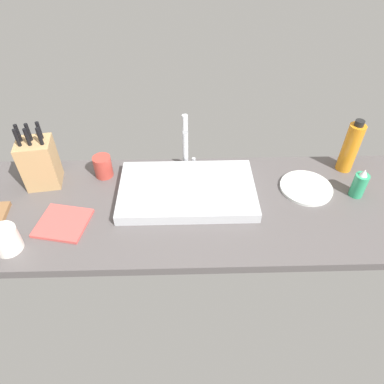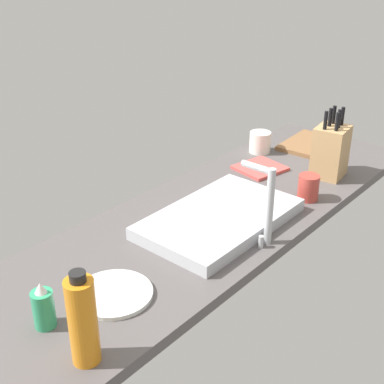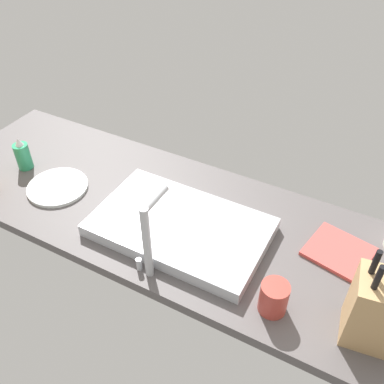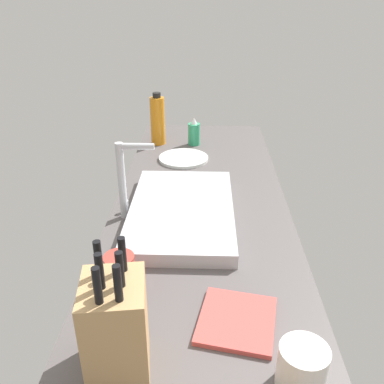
% 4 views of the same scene
% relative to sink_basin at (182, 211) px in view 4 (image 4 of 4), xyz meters
% --- Properties ---
extents(countertop_slab, '(1.96, 0.58, 0.04)m').
position_rel_sink_basin_xyz_m(countertop_slab, '(-0.03, -0.06, -0.04)').
color(countertop_slab, '#514C4C').
rests_on(countertop_slab, ground).
extents(sink_basin, '(0.53, 0.32, 0.04)m').
position_rel_sink_basin_xyz_m(sink_basin, '(0.00, 0.00, 0.00)').
color(sink_basin, '#B7BABF').
rests_on(sink_basin, countertop_slab).
extents(faucet, '(0.05, 0.12, 0.25)m').
position_rel_sink_basin_xyz_m(faucet, '(-0.00, 0.17, 0.12)').
color(faucet, '#B7BABF').
rests_on(faucet, countertop_slab).
extents(knife_block, '(0.14, 0.13, 0.27)m').
position_rel_sink_basin_xyz_m(knife_block, '(-0.58, 0.09, 0.08)').
color(knife_block, tan).
rests_on(knife_block, countertop_slab).
extents(soap_bottle, '(0.05, 0.05, 0.13)m').
position_rel_sink_basin_xyz_m(soap_bottle, '(0.66, -0.02, 0.03)').
color(soap_bottle, '#2D9966').
rests_on(soap_bottle, countertop_slab).
extents(water_bottle, '(0.07, 0.07, 0.24)m').
position_rel_sink_basin_xyz_m(water_bottle, '(0.67, 0.15, 0.09)').
color(water_bottle, orange).
rests_on(water_bottle, countertop_slab).
extents(dinner_plate, '(0.21, 0.21, 0.01)m').
position_rel_sink_basin_xyz_m(dinner_plate, '(0.48, 0.02, -0.01)').
color(dinner_plate, silver).
rests_on(dinner_plate, countertop_slab).
extents(dish_towel, '(0.20, 0.19, 0.01)m').
position_rel_sink_basin_xyz_m(dish_towel, '(-0.45, -0.15, -0.01)').
color(dish_towel, '#CC4C47').
rests_on(dish_towel, countertop_slab).
extents(coffee_mug, '(0.09, 0.09, 0.09)m').
position_rel_sink_basin_xyz_m(coffee_mug, '(-0.61, -0.25, 0.02)').
color(coffee_mug, silver).
rests_on(coffee_mug, countertop_slab).
extents(ceramic_cup, '(0.07, 0.07, 0.09)m').
position_rel_sink_basin_xyz_m(ceramic_cup, '(-0.35, 0.13, 0.03)').
color(ceramic_cup, '#B23D33').
rests_on(ceramic_cup, countertop_slab).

